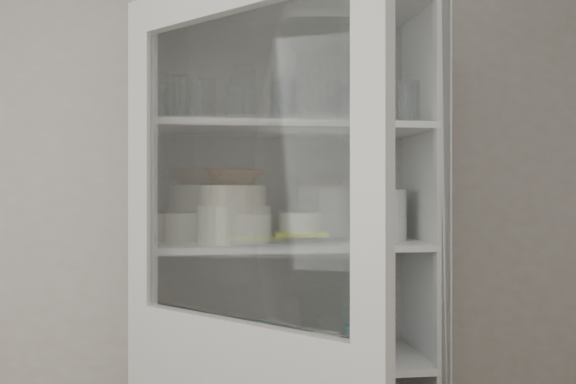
% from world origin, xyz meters
% --- Properties ---
extents(wall_back, '(3.60, 0.02, 2.60)m').
position_xyz_m(wall_back, '(0.00, 1.50, 1.30)').
color(wall_back, '#A99C8E').
rests_on(wall_back, ground).
extents(pantry_cabinet, '(1.00, 0.45, 2.10)m').
position_xyz_m(pantry_cabinet, '(0.20, 1.34, 0.94)').
color(pantry_cabinet, '#B7B9B0').
rests_on(pantry_cabinet, floor).
extents(tumbler_0, '(0.09, 0.09, 0.14)m').
position_xyz_m(tumbler_0, '(-0.17, 1.12, 1.73)').
color(tumbler_0, silver).
rests_on(tumbler_0, shelf_glass).
extents(tumbler_1, '(0.08, 0.08, 0.13)m').
position_xyz_m(tumbler_1, '(-0.09, 1.11, 1.72)').
color(tumbler_1, silver).
rests_on(tumbler_1, shelf_glass).
extents(tumbler_2, '(0.10, 0.10, 0.16)m').
position_xyz_m(tumbler_2, '(0.16, 1.13, 1.74)').
color(tumbler_2, silver).
rests_on(tumbler_2, shelf_glass).
extents(tumbler_3, '(0.09, 0.09, 0.14)m').
position_xyz_m(tumbler_3, '(0.18, 1.15, 1.73)').
color(tumbler_3, silver).
rests_on(tumbler_3, shelf_glass).
extents(tumbler_4, '(0.08, 0.08, 0.13)m').
position_xyz_m(tumbler_4, '(0.37, 1.13, 1.72)').
color(tumbler_4, silver).
rests_on(tumbler_4, shelf_glass).
extents(tumbler_5, '(0.09, 0.09, 0.15)m').
position_xyz_m(tumbler_5, '(0.47, 1.15, 1.74)').
color(tumbler_5, silver).
rests_on(tumbler_5, shelf_glass).
extents(tumbler_6, '(0.09, 0.09, 0.14)m').
position_xyz_m(tumbler_6, '(0.59, 1.14, 1.73)').
color(tumbler_6, silver).
rests_on(tumbler_6, shelf_glass).
extents(tumbler_7, '(0.09, 0.09, 0.14)m').
position_xyz_m(tumbler_7, '(-0.21, 1.28, 1.73)').
color(tumbler_7, silver).
rests_on(tumbler_7, shelf_glass).
extents(tumbler_8, '(0.09, 0.09, 0.13)m').
position_xyz_m(tumbler_8, '(0.02, 1.25, 1.73)').
color(tumbler_8, silver).
rests_on(tumbler_8, shelf_glass).
extents(tumbler_9, '(0.10, 0.10, 0.15)m').
position_xyz_m(tumbler_9, '(0.20, 1.30, 1.74)').
color(tumbler_9, silver).
rests_on(tumbler_9, shelf_glass).
extents(goblet_0, '(0.07, 0.07, 0.15)m').
position_xyz_m(goblet_0, '(-0.21, 1.39, 1.74)').
color(goblet_0, silver).
rests_on(goblet_0, shelf_glass).
extents(goblet_1, '(0.07, 0.07, 0.16)m').
position_xyz_m(goblet_1, '(0.21, 1.35, 1.74)').
color(goblet_1, silver).
rests_on(goblet_1, shelf_glass).
extents(goblet_2, '(0.07, 0.07, 0.15)m').
position_xyz_m(goblet_2, '(0.37, 1.35, 1.74)').
color(goblet_2, silver).
rests_on(goblet_2, shelf_glass).
extents(goblet_3, '(0.08, 0.08, 0.19)m').
position_xyz_m(goblet_3, '(0.46, 1.39, 1.75)').
color(goblet_3, silver).
rests_on(goblet_3, shelf_glass).
extents(plate_stack_front, '(0.25, 0.25, 0.13)m').
position_xyz_m(plate_stack_front, '(0.01, 1.23, 1.32)').
color(plate_stack_front, silver).
rests_on(plate_stack_front, shelf_plates).
extents(plate_stack_back, '(0.19, 0.19, 0.10)m').
position_xyz_m(plate_stack_back, '(-0.18, 1.36, 1.31)').
color(plate_stack_back, silver).
rests_on(plate_stack_back, shelf_plates).
extents(cream_bowl, '(0.27, 0.27, 0.07)m').
position_xyz_m(cream_bowl, '(0.01, 1.23, 1.42)').
color(cream_bowl, beige).
rests_on(cream_bowl, plate_stack_front).
extents(terracotta_bowl, '(0.22, 0.22, 0.05)m').
position_xyz_m(terracotta_bowl, '(0.01, 1.23, 1.48)').
color(terracotta_bowl, '#53351F').
rests_on(terracotta_bowl, cream_bowl).
extents(glass_platter, '(0.38, 0.38, 0.02)m').
position_xyz_m(glass_platter, '(0.24, 1.29, 1.27)').
color(glass_platter, silver).
rests_on(glass_platter, shelf_plates).
extents(yellow_trivet, '(0.19, 0.19, 0.01)m').
position_xyz_m(yellow_trivet, '(0.24, 1.29, 1.29)').
color(yellow_trivet, '#FFF81D').
rests_on(yellow_trivet, glass_platter).
extents(white_ramekin, '(0.17, 0.17, 0.07)m').
position_xyz_m(white_ramekin, '(0.24, 1.29, 1.33)').
color(white_ramekin, silver).
rests_on(white_ramekin, yellow_trivet).
extents(grey_bowl_stack, '(0.13, 0.13, 0.18)m').
position_xyz_m(grey_bowl_stack, '(0.56, 1.28, 1.35)').
color(grey_bowl_stack, silver).
rests_on(grey_bowl_stack, shelf_plates).
extents(mug_blue, '(0.13, 0.13, 0.09)m').
position_xyz_m(mug_blue, '(0.47, 1.22, 0.90)').
color(mug_blue, '#0B229C').
rests_on(mug_blue, shelf_mugs).
extents(mug_teal, '(0.12, 0.12, 0.09)m').
position_xyz_m(mug_teal, '(0.46, 1.33, 0.91)').
color(mug_teal, teal).
rests_on(mug_teal, shelf_mugs).
extents(mug_white, '(0.13, 0.13, 0.10)m').
position_xyz_m(mug_white, '(0.31, 1.18, 0.91)').
color(mug_white, silver).
rests_on(mug_white, shelf_mugs).
extents(teal_jar, '(0.09, 0.09, 0.11)m').
position_xyz_m(teal_jar, '(0.10, 1.29, 0.92)').
color(teal_jar, teal).
rests_on(teal_jar, shelf_mugs).
extents(measuring_cups, '(0.11, 0.11, 0.04)m').
position_xyz_m(measuring_cups, '(-0.11, 1.23, 0.88)').
color(measuring_cups, silver).
rests_on(measuring_cups, shelf_mugs).
extents(white_canister, '(0.14, 0.14, 0.12)m').
position_xyz_m(white_canister, '(-0.21, 1.30, 0.92)').
color(white_canister, silver).
rests_on(white_canister, shelf_mugs).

